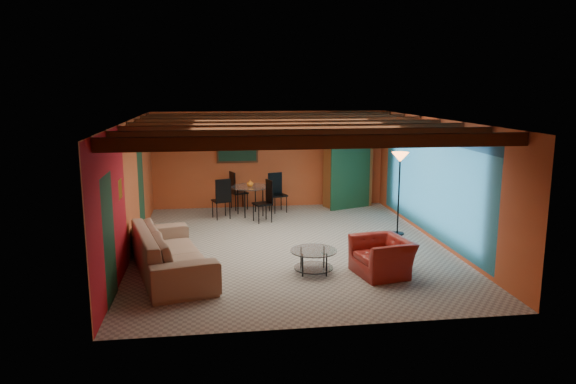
{
  "coord_description": "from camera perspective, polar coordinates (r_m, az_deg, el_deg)",
  "views": [
    {
      "loc": [
        -1.57,
        -11.09,
        3.39
      ],
      "look_at": [
        0.0,
        0.2,
        1.15
      ],
      "focal_mm": 33.81,
      "sensor_mm": 36.0,
      "label": 1
    }
  ],
  "objects": [
    {
      "name": "painting",
      "position": [
        15.17,
        -5.35,
        4.48
      ],
      "size": [
        1.05,
        0.03,
        0.65
      ],
      "primitive_type": "cube",
      "color": "black",
      "rests_on": "wall_back"
    },
    {
      "name": "potted_plant",
      "position": [
        15.29,
        6.42,
        7.46
      ],
      "size": [
        0.49,
        0.46,
        0.44
      ],
      "primitive_type": "imported",
      "rotation": [
        0.0,
        0.0,
        -0.36
      ],
      "color": "#26661E",
      "rests_on": "armoire"
    },
    {
      "name": "armoire",
      "position": [
        15.43,
        6.32,
        2.54
      ],
      "size": [
        1.4,
        1.03,
        2.21
      ],
      "primitive_type": "cube",
      "rotation": [
        0.0,
        0.0,
        0.37
      ],
      "color": "brown",
      "rests_on": "ground"
    },
    {
      "name": "ceiling_fan",
      "position": [
        11.25,
        0.14,
        5.86
      ],
      "size": [
        1.5,
        1.5,
        0.44
      ],
      "primitive_type": null,
      "color": "#472614",
      "rests_on": "ceiling"
    },
    {
      "name": "sofa",
      "position": [
        10.15,
        -12.21,
        -6.14
      ],
      "size": [
        1.8,
        3.08,
        0.85
      ],
      "primitive_type": "imported",
      "rotation": [
        0.0,
        0.0,
        1.82
      ],
      "color": "#8F705C",
      "rests_on": "ground"
    },
    {
      "name": "vase",
      "position": [
        14.28,
        -4.03,
        2.12
      ],
      "size": [
        0.2,
        0.2,
        0.18
      ],
      "primitive_type": "imported",
      "rotation": [
        0.0,
        0.0,
        0.17
      ],
      "color": "orange",
      "rests_on": "dining_table"
    },
    {
      "name": "armchair",
      "position": [
        10.06,
        9.88,
        -6.72
      ],
      "size": [
        1.09,
        1.19,
        0.67
      ],
      "primitive_type": "imported",
      "rotation": [
        0.0,
        0.0,
        -1.38
      ],
      "color": "maroon",
      "rests_on": "ground"
    },
    {
      "name": "room",
      "position": [
        11.36,
        0.06,
        5.92
      ],
      "size": [
        6.52,
        8.01,
        2.71
      ],
      "color": "gray",
      "rests_on": "ground"
    },
    {
      "name": "coffee_table",
      "position": [
        10.06,
        2.7,
        -7.27
      ],
      "size": [
        0.94,
        0.94,
        0.44
      ],
      "primitive_type": null,
      "rotation": [
        0.0,
        0.0,
        -0.09
      ],
      "color": "silver",
      "rests_on": "ground"
    },
    {
      "name": "dining_table",
      "position": [
        14.39,
        -4.0,
        -0.35
      ],
      "size": [
        2.6,
        2.6,
        1.07
      ],
      "primitive_type": null,
      "rotation": [
        0.0,
        0.0,
        0.32
      ],
      "color": "white",
      "rests_on": "ground"
    },
    {
      "name": "floor_lamp",
      "position": [
        12.67,
        11.57,
        -0.16
      ],
      "size": [
        0.45,
        0.45,
        1.92
      ],
      "primitive_type": null,
      "rotation": [
        0.0,
        0.0,
        0.17
      ],
      "color": "black",
      "rests_on": "ground"
    }
  ]
}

